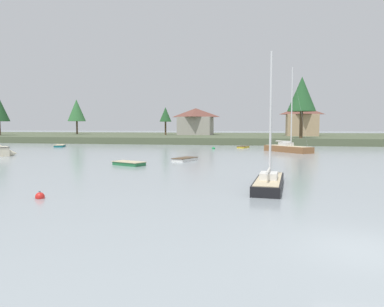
{
  "coord_description": "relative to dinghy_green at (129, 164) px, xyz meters",
  "views": [
    {
      "loc": [
        -3.1,
        -11.09,
        3.65
      ],
      "look_at": [
        -9.65,
        23.78,
        0.93
      ],
      "focal_mm": 33.42,
      "sensor_mm": 36.0,
      "label": 1
    }
  ],
  "objects": [
    {
      "name": "shore_tree_left_mid",
      "position": [
        -12.25,
        59.45,
        6.52
      ],
      "size": [
        3.1,
        3.1,
        7.28
      ],
      "color": "brown",
      "rests_on": "far_shore_bank"
    },
    {
      "name": "mooring_buoy_red",
      "position": [
        1.04,
        -15.38,
        -0.04
      ],
      "size": [
        0.46,
        0.46,
        0.51
      ],
      "color": "red",
      "rests_on": "ground"
    },
    {
      "name": "dinghy_teal",
      "position": [
        -22.57,
        25.88,
        0.01
      ],
      "size": [
        2.74,
        3.95,
        0.53
      ],
      "color": "#196B70",
      "rests_on": "ground"
    },
    {
      "name": "dinghy_yellow",
      "position": [
        9.32,
        28.96,
        -0.02
      ],
      "size": [
        2.13,
        3.04,
        0.43
      ],
      "color": "gold",
      "rests_on": "ground"
    },
    {
      "name": "far_shore_bank",
      "position": [
        15.0,
        65.5,
        0.54
      ],
      "size": [
        232.94,
        57.76,
        1.34
      ],
      "primitive_type": "cube",
      "color": "#4C563D",
      "rests_on": "ground"
    },
    {
      "name": "sailboat_wood",
      "position": [
        15.91,
        20.61,
        0.13
      ],
      "size": [
        6.55,
        7.47,
        12.34
      ],
      "color": "brown",
      "rests_on": "ground"
    },
    {
      "name": "cottage_near_water",
      "position": [
        21.87,
        57.24,
        4.87
      ],
      "size": [
        7.59,
        7.2,
        7.1
      ],
      "color": "tan",
      "rests_on": "far_shore_bank"
    },
    {
      "name": "dinghy_green",
      "position": [
        0.0,
        0.0,
        0.0
      ],
      "size": [
        3.48,
        2.68,
        0.5
      ],
      "color": "#236B3D",
      "rests_on": "ground"
    },
    {
      "name": "dinghy_white",
      "position": [
        4.27,
        5.05,
        -0.0
      ],
      "size": [
        2.44,
        3.45,
        0.48
      ],
      "color": "white",
      "rests_on": "ground"
    },
    {
      "name": "ground_plane",
      "position": [
        15.0,
        -20.39,
        -0.13
      ],
      "size": [
        517.65,
        517.65,
        0.0
      ],
      "primitive_type": "plane",
      "color": "#939EA3"
    },
    {
      "name": "sailboat_black",
      "position": [
        12.51,
        -10.17,
        0.07
      ],
      "size": [
        2.08,
        6.41,
        8.43
      ],
      "color": "black",
      "rests_on": "ground"
    },
    {
      "name": "mooring_buoy_green",
      "position": [
        4.78,
        25.0,
        -0.04
      ],
      "size": [
        0.51,
        0.51,
        0.56
      ],
      "color": "#1E8C47",
      "rests_on": "ground"
    },
    {
      "name": "cottage_hillside",
      "position": [
        -4.96,
        63.75,
        4.9
      ],
      "size": [
        9.39,
        8.82,
        7.13
      ],
      "color": "#9E998E",
      "rests_on": "far_shore_bank"
    },
    {
      "name": "shore_tree_center_right",
      "position": [
        19.8,
        39.84,
        9.57
      ],
      "size": [
        5.36,
        5.36,
        11.71
      ],
      "color": "brown",
      "rests_on": "far_shore_bank"
    },
    {
      "name": "shore_tree_right_mid",
      "position": [
        -39.49,
        63.28,
        8.01
      ],
      "size": [
        5.06,
        5.06,
        9.92
      ],
      "color": "brown",
      "rests_on": "far_shore_bank"
    }
  ]
}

